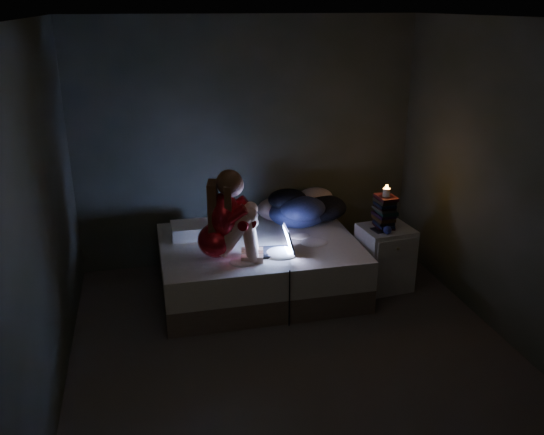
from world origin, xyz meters
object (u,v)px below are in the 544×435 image
object	(u,v)px
laptop	(272,240)
nightstand	(384,258)
phone	(376,230)
candle	(386,193)
bed	(259,266)
woman	(215,215)

from	to	relation	value
laptop	nightstand	distance (m)	1.22
laptop	phone	size ratio (longest dim) A/B	2.66
nightstand	candle	distance (m)	0.67
nightstand	laptop	bearing A→B (deg)	177.91
bed	phone	world-z (taller)	phone
woman	laptop	distance (m)	0.59
laptop	nightstand	xyz separation A→B (m)	(1.17, 0.08, -0.33)
laptop	phone	world-z (taller)	laptop
woman	laptop	bearing A→B (deg)	12.08
nightstand	phone	xyz separation A→B (m)	(-0.13, -0.05, 0.33)
phone	laptop	bearing A→B (deg)	177.13
nightstand	bed	bearing A→B (deg)	164.21
bed	candle	world-z (taller)	candle
laptop	bed	bearing A→B (deg)	105.71
bed	woman	bearing A→B (deg)	-146.67
woman	phone	bearing A→B (deg)	13.09
bed	nightstand	xyz separation A→B (m)	(1.23, -0.22, 0.06)
laptop	nightstand	size ratio (longest dim) A/B	0.58
bed	woman	xyz separation A→B (m)	(-0.45, -0.29, 0.68)
laptop	phone	bearing A→B (deg)	4.92
bed	laptop	distance (m)	0.49
nightstand	phone	bearing A→B (deg)	-166.99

